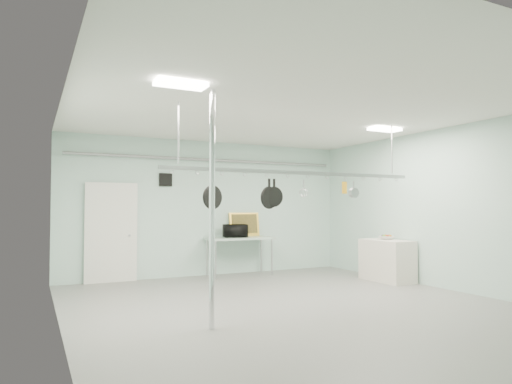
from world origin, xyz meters
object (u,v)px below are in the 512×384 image
skillet_mid (269,194)px  skillet_right (274,192)px  skillet_left (212,193)px  coffee_canister (243,233)px  side_cabinet (387,260)px  chrome_pole (212,208)px  prep_table (240,240)px  pot_rack (298,171)px  fruit_bowl (387,238)px  microwave (235,231)px

skillet_mid → skillet_right: (0.09, 0.00, 0.02)m
skillet_left → coffee_canister: bearing=38.9°
side_cabinet → coffee_canister: (-2.49, 2.13, 0.56)m
chrome_pole → skillet_mid: 1.63m
skillet_right → coffee_canister: bearing=71.6°
prep_table → pot_rack: bearing=-96.9°
fruit_bowl → skillet_mid: (-3.58, -1.19, 0.90)m
chrome_pole → fruit_bowl: chrome_pole is taller
skillet_right → skillet_left: bearing=177.5°
pot_rack → coffee_canister: (0.46, 3.23, -1.22)m
pot_rack → skillet_left: pot_rack is taller
prep_table → skillet_left: 3.96m
pot_rack → skillet_left: bearing=180.0°
pot_rack → side_cabinet: bearing=20.4°
prep_table → skillet_left: (-1.95, -3.30, 1.01)m
prep_table → chrome_pole: bearing=-118.7°
microwave → skillet_mid: bearing=88.1°
skillet_left → skillet_right: size_ratio=1.08×
pot_rack → microwave: (0.29, 3.31, -1.17)m
prep_table → skillet_right: skillet_right is taller
prep_table → microwave: bearing=177.1°
chrome_pole → skillet_mid: chrome_pole is taller
chrome_pole → skillet_right: (1.44, 0.90, 0.26)m
microwave → skillet_mid: (-0.85, -3.31, 0.78)m
skillet_mid → side_cabinet: bearing=2.0°
skillet_left → skillet_right: bearing=-19.2°
chrome_pole → side_cabinet: 5.37m
side_cabinet → skillet_right: 3.85m
coffee_canister → skillet_left: 3.89m
skillet_right → skillet_mid: bearing=177.5°
skillet_left → fruit_bowl: bearing=-4.7°
chrome_pole → fruit_bowl: (4.93, 2.09, -0.66)m
microwave → skillet_mid: skillet_mid is taller
chrome_pole → coffee_canister: bearing=60.3°
coffee_canister → fruit_bowl: bearing=-38.4°
chrome_pole → coffee_canister: 4.79m
prep_table → coffee_canister: bearing=-53.2°
fruit_bowl → skillet_left: size_ratio=0.66×
microwave → skillet_left: size_ratio=1.12×
chrome_pole → coffee_canister: chrome_pole is taller
chrome_pole → microwave: (2.19, 4.21, -0.54)m
side_cabinet → skillet_right: (-3.41, -1.10, 1.41)m
fruit_bowl → skillet_right: bearing=-161.2°
microwave → side_cabinet: bearing=152.8°
pot_rack → skillet_right: bearing=180.0°
microwave → skillet_mid: 3.50m
side_cabinet → microwave: 3.51m
side_cabinet → microwave: microwave is taller
side_cabinet → fruit_bowl: fruit_bowl is taller
coffee_canister → skillet_mid: 3.48m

